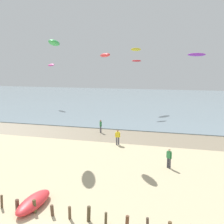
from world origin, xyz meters
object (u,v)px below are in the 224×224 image
object	(u,v)px
kite_aloft_6	(105,55)
person_nearest_camera	(118,137)
person_mid_beach	(169,158)
grounded_kite	(34,202)
kite_aloft_5	(136,49)
kite_aloft_1	(197,55)
kite_aloft_0	(51,65)
person_by_waterline	(101,126)
kite_aloft_4	(54,43)
kite_aloft_2	(137,61)

from	to	relation	value
kite_aloft_6	person_nearest_camera	bearing A→B (deg)	136.31
person_mid_beach	kite_aloft_6	size ratio (longest dim) A/B	0.71
grounded_kite	kite_aloft_5	xyz separation A→B (m)	(-1.52, 40.40, 11.64)
person_nearest_camera	kite_aloft_1	bearing A→B (deg)	67.96
kite_aloft_0	kite_aloft_5	xyz separation A→B (m)	(17.87, 1.55, 2.99)
person_mid_beach	person_by_waterline	bearing A→B (deg)	132.38
person_by_waterline	person_nearest_camera	bearing A→B (deg)	-53.73
kite_aloft_0	kite_aloft_6	distance (m)	33.84
person_mid_beach	kite_aloft_5	distance (m)	34.55
person_nearest_camera	kite_aloft_4	xyz separation A→B (m)	(-5.79, -3.00, 9.97)
person_nearest_camera	kite_aloft_2	distance (m)	21.86
kite_aloft_2	kite_aloft_4	xyz separation A→B (m)	(-4.01, -22.97, 1.27)
person_mid_beach	kite_aloft_0	bearing A→B (deg)	131.93
kite_aloft_4	grounded_kite	bearing A→B (deg)	-2.83
person_by_waterline	kite_aloft_4	xyz separation A→B (m)	(-2.23, -7.85, 9.97)
person_by_waterline	kite_aloft_1	world-z (taller)	kite_aloft_1
kite_aloft_2	kite_aloft_0	bearing A→B (deg)	119.50
kite_aloft_1	grounded_kite	bearing A→B (deg)	62.75
grounded_kite	kite_aloft_2	size ratio (longest dim) A/B	1.59
kite_aloft_5	kite_aloft_6	size ratio (longest dim) A/B	1.25
person_nearest_camera	kite_aloft_2	bearing A→B (deg)	95.10
kite_aloft_4	kite_aloft_5	bearing A→B (deg)	151.48
grounded_kite	kite_aloft_2	bearing A→B (deg)	0.91
kite_aloft_1	person_nearest_camera	bearing A→B (deg)	56.43
grounded_kite	kite_aloft_1	distance (m)	37.92
kite_aloft_4	kite_aloft_5	xyz separation A→B (m)	(2.73, 28.89, 1.08)
person_nearest_camera	kite_aloft_1	size ratio (longest dim) A/B	0.57
person_mid_beach	kite_aloft_5	size ratio (longest dim) A/B	0.57
grounded_kite	kite_aloft_0	bearing A→B (deg)	27.02
person_mid_beach	kite_aloft_5	world-z (taller)	kite_aloft_5
grounded_kite	kite_aloft_4	size ratio (longest dim) A/B	0.96
grounded_kite	kite_aloft_1	bearing A→B (deg)	-15.22
person_by_waterline	kite_aloft_2	bearing A→B (deg)	83.29
kite_aloft_2	kite_aloft_4	size ratio (longest dim) A/B	0.60
grounded_kite	kite_aloft_6	world-z (taller)	kite_aloft_6
kite_aloft_6	grounded_kite	bearing A→B (deg)	-36.13
person_by_waterline	person_mid_beach	bearing A→B (deg)	-47.62
person_nearest_camera	kite_aloft_2	world-z (taller)	kite_aloft_2
kite_aloft_1	kite_aloft_5	world-z (taller)	kite_aloft_5
kite_aloft_2	kite_aloft_5	distance (m)	6.49
kite_aloft_0	kite_aloft_2	size ratio (longest dim) A/B	1.43
kite_aloft_1	kite_aloft_2	bearing A→B (deg)	-7.84
person_by_waterline	kite_aloft_0	xyz separation A→B (m)	(-17.36, 19.49, 8.06)
kite_aloft_1	kite_aloft_4	bearing A→B (deg)	47.57
kite_aloft_1	kite_aloft_0	bearing A→B (deg)	-18.77
person_by_waterline	kite_aloft_5	bearing A→B (deg)	88.62
person_mid_beach	kite_aloft_4	xyz separation A→B (m)	(-11.75, 2.58, 9.97)
kite_aloft_0	kite_aloft_6	size ratio (longest dim) A/B	1.22
person_nearest_camera	kite_aloft_0	distance (m)	33.10
person_mid_beach	person_by_waterline	size ratio (longest dim) A/B	1.00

